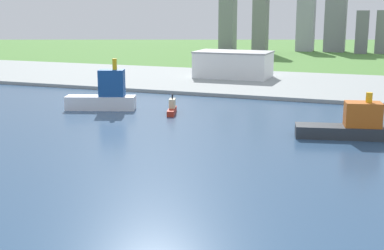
{
  "coord_description": "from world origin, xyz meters",
  "views": [
    {
      "loc": [
        41.19,
        87.93,
        57.75
      ],
      "look_at": [
        -8.98,
        222.44,
        26.11
      ],
      "focal_mm": 49.63,
      "sensor_mm": 36.0,
      "label": 1
    }
  ],
  "objects_px": {
    "ferry_boat": "(105,95)",
    "container_barge": "(352,125)",
    "tugboat_small": "(172,109)",
    "warehouse_main": "(233,64)"
  },
  "relations": [
    {
      "from": "ferry_boat",
      "to": "container_barge",
      "type": "height_order",
      "value": "ferry_boat"
    },
    {
      "from": "tugboat_small",
      "to": "warehouse_main",
      "type": "height_order",
      "value": "warehouse_main"
    },
    {
      "from": "ferry_boat",
      "to": "container_barge",
      "type": "bearing_deg",
      "value": -9.09
    },
    {
      "from": "tugboat_small",
      "to": "container_barge",
      "type": "xyz_separation_m",
      "value": [
        98.0,
        -24.08,
        3.06
      ]
    },
    {
      "from": "tugboat_small",
      "to": "container_barge",
      "type": "bearing_deg",
      "value": -13.81
    },
    {
      "from": "ferry_boat",
      "to": "tugboat_small",
      "type": "height_order",
      "value": "ferry_boat"
    },
    {
      "from": "ferry_boat",
      "to": "tugboat_small",
      "type": "distance_m",
      "value": 41.75
    },
    {
      "from": "tugboat_small",
      "to": "warehouse_main",
      "type": "relative_size",
      "value": 0.31
    },
    {
      "from": "ferry_boat",
      "to": "tugboat_small",
      "type": "xyz_separation_m",
      "value": [
        41.36,
        1.78,
        -5.44
      ]
    },
    {
      "from": "ferry_boat",
      "to": "warehouse_main",
      "type": "xyz_separation_m",
      "value": [
        33.81,
        150.59,
        4.6
      ]
    }
  ]
}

